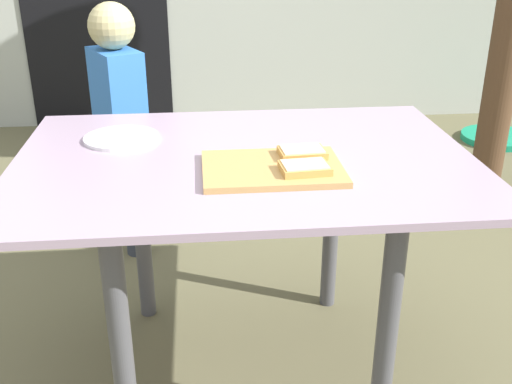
% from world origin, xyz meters
% --- Properties ---
extents(ground_plane, '(16.00, 16.00, 0.00)m').
position_xyz_m(ground_plane, '(0.00, 0.00, 0.00)').
color(ground_plane, brown).
extents(dining_table, '(1.19, 0.84, 0.69)m').
position_xyz_m(dining_table, '(0.00, 0.00, 0.58)').
color(dining_table, '#AB93AA').
rests_on(dining_table, ground).
extents(cutting_board, '(0.34, 0.25, 0.02)m').
position_xyz_m(cutting_board, '(0.06, -0.11, 0.69)').
color(cutting_board, tan).
rests_on(cutting_board, dining_table).
extents(pizza_slice_near_right, '(0.12, 0.09, 0.02)m').
position_xyz_m(pizza_slice_near_right, '(0.13, -0.16, 0.71)').
color(pizza_slice_near_right, gold).
rests_on(pizza_slice_near_right, cutting_board).
extents(pizza_slice_far_right, '(0.12, 0.09, 0.02)m').
position_xyz_m(pizza_slice_far_right, '(0.14, -0.05, 0.71)').
color(pizza_slice_far_right, gold).
rests_on(pizza_slice_far_right, cutting_board).
extents(plate_white_left, '(0.21, 0.21, 0.01)m').
position_xyz_m(plate_white_left, '(-0.33, 0.17, 0.69)').
color(plate_white_left, white).
rests_on(plate_white_left, dining_table).
extents(child_left, '(0.23, 0.28, 0.99)m').
position_xyz_m(child_left, '(-0.42, 0.81, 0.57)').
color(child_left, '#363D49').
rests_on(child_left, ground).
extents(garden_hose_coil, '(0.44, 0.44, 0.04)m').
position_xyz_m(garden_hose_coil, '(1.73, 1.95, 0.02)').
color(garden_hose_coil, '#19966B').
rests_on(garden_hose_coil, ground).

